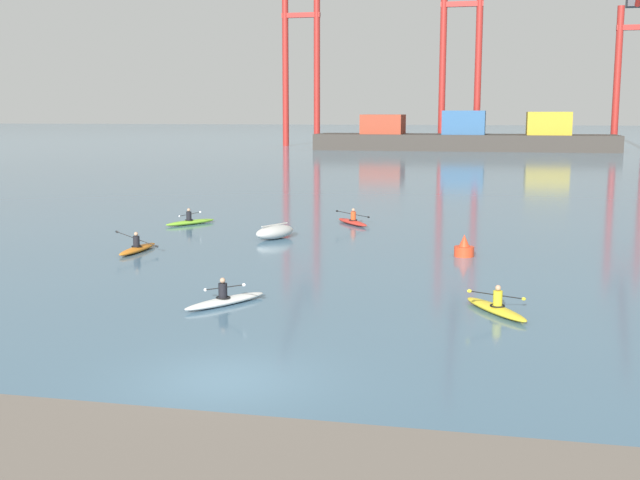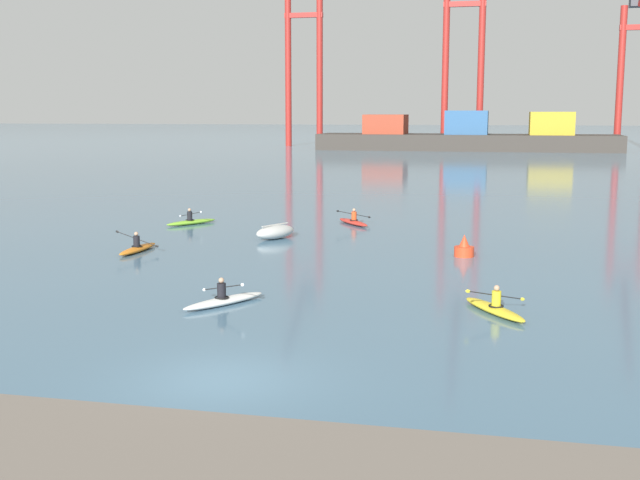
% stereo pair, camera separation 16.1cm
% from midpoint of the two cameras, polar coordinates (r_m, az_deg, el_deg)
% --- Properties ---
extents(ground_plane, '(800.00, 800.00, 0.00)m').
position_cam_midpoint_polar(ground_plane, '(20.08, -6.74, -9.80)').
color(ground_plane, '#476B84').
extents(container_barge, '(50.59, 10.81, 6.72)m').
position_cam_midpoint_polar(container_barge, '(140.99, 10.42, 7.19)').
color(container_barge, '#38332D').
rests_on(container_barge, ground).
extents(gantry_crane_west, '(7.37, 20.03, 38.55)m').
position_cam_midpoint_polar(gantry_crane_west, '(156.48, -1.18, 13.75)').
color(gantry_crane_west, maroon).
rests_on(gantry_crane_west, ground).
extents(gantry_crane_west_mid, '(7.46, 18.88, 43.37)m').
position_cam_midpoint_polar(gantry_crane_west_mid, '(148.66, 10.17, 14.20)').
color(gantry_crane_west_mid, maroon).
rests_on(gantry_crane_west_mid, ground).
extents(gantry_crane_east_mid, '(6.36, 17.23, 37.37)m').
position_cam_midpoint_polar(gantry_crane_east_mid, '(151.34, 21.63, 12.47)').
color(gantry_crane_east_mid, maroon).
rests_on(gantry_crane_east_mid, ground).
extents(capsized_dinghy, '(2.14, 2.82, 0.76)m').
position_cam_midpoint_polar(capsized_dinghy, '(41.60, -3.08, 0.57)').
color(capsized_dinghy, beige).
rests_on(capsized_dinghy, ground).
extents(channel_buoy, '(0.90, 0.90, 1.00)m').
position_cam_midpoint_polar(channel_buoy, '(37.02, 10.28, -0.60)').
color(channel_buoy, red).
rests_on(channel_buoy, ground).
extents(kayak_white, '(2.28, 3.22, 0.95)m').
position_cam_midpoint_polar(kayak_white, '(27.56, -6.65, -4.22)').
color(kayak_white, silver).
rests_on(kayak_white, ground).
extents(kayak_yellow, '(2.35, 3.18, 0.95)m').
position_cam_midpoint_polar(kayak_yellow, '(26.85, 12.41, -4.73)').
color(kayak_yellow, yellow).
rests_on(kayak_yellow, ground).
extents(kayak_red, '(2.53, 3.07, 0.95)m').
position_cam_midpoint_polar(kayak_red, '(46.88, 2.47, 1.32)').
color(kayak_red, red).
rests_on(kayak_red, ground).
extents(kayak_orange, '(2.21, 3.42, 0.99)m').
position_cam_midpoint_polar(kayak_orange, '(38.64, -12.66, -0.56)').
color(kayak_orange, orange).
rests_on(kayak_orange, ground).
extents(kayak_lime, '(2.35, 3.18, 0.95)m').
position_cam_midpoint_polar(kayak_lime, '(47.45, -9.01, 1.30)').
color(kayak_lime, '#7ABC2D').
rests_on(kayak_lime, ground).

